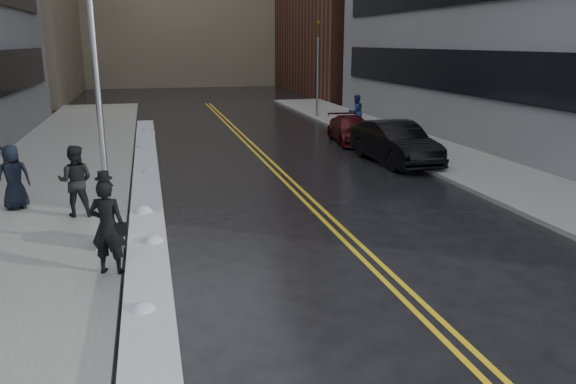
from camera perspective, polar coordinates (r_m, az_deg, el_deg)
ground at (r=12.48m, az=-2.55°, el=-7.88°), size 160.00×160.00×0.00m
sidewalk_west at (r=22.09m, az=-22.76°, el=1.34°), size 5.50×50.00×0.15m
sidewalk_east at (r=25.01m, az=15.67°, el=3.44°), size 4.00×50.00×0.15m
lane_line_left at (r=22.30m, az=-1.76°, el=2.45°), size 0.12×50.00×0.01m
lane_line_right at (r=22.36m, az=-1.01°, el=2.49°), size 0.12×50.00×0.01m
snow_ridge at (r=19.84m, az=-14.18°, el=0.90°), size 0.90×30.00×0.34m
lamppost at (r=13.52m, az=-18.31°, el=4.38°), size 0.65×0.65×7.62m
fire_hydrant at (r=24.44m, az=13.69°, el=4.45°), size 0.26×0.26×0.73m
traffic_signal at (r=36.90m, az=3.03°, el=12.74°), size 0.16×0.20×6.00m
pedestrian_fedora at (r=12.17m, az=-17.85°, el=-3.38°), size 0.85×0.69×2.02m
pedestrian_b at (r=16.54m, az=-20.76°, el=1.07°), size 1.06×0.88×1.99m
pedestrian_c at (r=17.97m, az=-26.13°, el=1.38°), size 1.08×0.91×1.88m
pedestrian_east at (r=31.60m, az=6.93°, el=8.08°), size 1.05×0.89×1.90m
car_black at (r=23.47m, az=10.82°, el=4.94°), size 2.13×5.29×1.71m
car_maroon at (r=28.15m, az=6.48°, el=6.31°), size 2.24×4.57×1.28m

